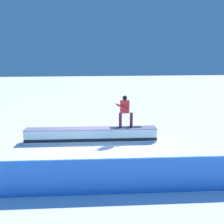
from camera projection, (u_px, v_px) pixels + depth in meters
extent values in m
plane|color=white|center=(92.00, 142.00, 10.80)|extent=(120.00, 120.00, 0.00)
cube|color=white|center=(91.00, 135.00, 10.74)|extent=(6.04, 1.13, 0.61)
cube|color=black|center=(92.00, 138.00, 10.77)|extent=(6.05, 1.14, 0.15)
cube|color=#8C82A5|center=(91.00, 128.00, 10.67)|extent=(6.04, 1.19, 0.04)
cube|color=#19272E|center=(126.00, 127.00, 10.76)|extent=(1.46, 0.32, 0.01)
cylinder|color=maroon|center=(120.00, 120.00, 10.65)|extent=(0.14, 0.14, 0.68)
cylinder|color=maroon|center=(131.00, 120.00, 10.72)|extent=(0.14, 0.14, 0.68)
cube|color=red|center=(125.00, 107.00, 10.55)|extent=(0.41, 0.25, 0.58)
sphere|color=black|center=(125.00, 98.00, 10.47)|extent=(0.22, 0.22, 0.22)
cylinder|color=red|center=(121.00, 107.00, 10.36)|extent=(0.53, 0.10, 0.34)
cylinder|color=red|center=(126.00, 105.00, 10.72)|extent=(0.27, 0.10, 0.55)
cube|color=#3178E4|center=(103.00, 177.00, 6.34)|extent=(12.12, 1.25, 1.04)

